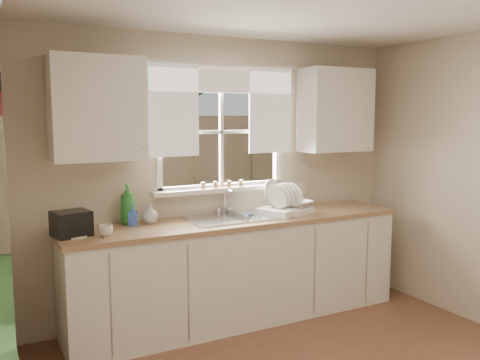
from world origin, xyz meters
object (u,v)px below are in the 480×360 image
dish_rack (284,205)px  soap_bottle_a (128,204)px  cup (106,230)px  black_appliance (71,224)px

dish_rack → soap_bottle_a: (-1.39, 0.21, 0.09)m
dish_rack → soap_bottle_a: bearing=171.4°
soap_bottle_a → cup: soap_bottle_a is taller
cup → black_appliance: black_appliance is taller
cup → dish_rack: bearing=17.5°
black_appliance → dish_rack: bearing=-12.2°
cup → black_appliance: size_ratio=0.42×
dish_rack → cup: 1.65m
dish_rack → cup: size_ratio=5.00×
cup → black_appliance: (-0.22, 0.12, 0.05)m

